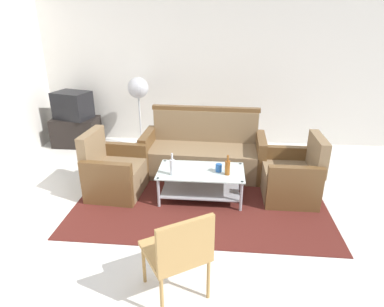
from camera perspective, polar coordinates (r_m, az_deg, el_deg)
ground_plane at (r=3.74m, az=2.73°, el=-14.01°), size 14.00×14.00×0.00m
wall_back at (r=6.12m, az=4.43°, el=14.77°), size 6.52×0.12×2.80m
rug at (r=4.47m, az=1.66°, el=-7.21°), size 3.18×2.24×0.01m
couch at (r=4.99m, az=2.00°, el=0.03°), size 1.82×0.79×0.96m
armchair_left at (r=4.54m, az=-13.31°, el=-3.34°), size 0.74×0.80×0.85m
armchair_right at (r=4.50m, az=16.93°, el=-4.00°), size 0.70×0.76×0.85m
coffee_table at (r=4.28m, az=1.55°, el=-4.64°), size 1.10×0.60×0.40m
bottle_brown at (r=4.09m, az=6.15°, el=-2.38°), size 0.07×0.07×0.26m
bottle_clear at (r=4.07m, az=-3.43°, el=-2.29°), size 0.06×0.06×0.29m
cup at (r=4.18m, az=4.64°, el=-2.48°), size 0.08×0.08×0.10m
tv_stand at (r=6.47m, az=-19.36°, el=3.58°), size 0.80×0.50×0.52m
television at (r=6.33m, az=-19.93°, el=7.86°), size 0.70×0.59×0.48m
pedestal_fan at (r=5.91m, az=-9.26°, el=10.47°), size 0.36×0.36×1.27m
wicker_chair at (r=2.76m, az=-2.25°, el=-16.31°), size 0.66×0.66×0.84m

